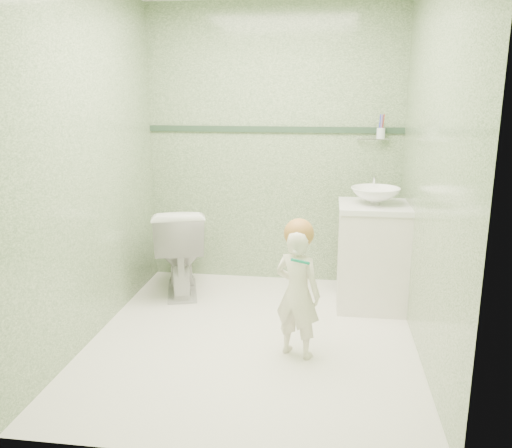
# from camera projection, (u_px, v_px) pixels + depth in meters

# --- Properties ---
(ground) EXTENTS (2.50, 2.50, 0.00)m
(ground) POSITION_uv_depth(u_px,v_px,m) (253.00, 338.00, 3.65)
(ground) COLOR white
(ground) RESTS_ON ground
(room_shell) EXTENTS (2.50, 2.54, 2.40)m
(room_shell) POSITION_uv_depth(u_px,v_px,m) (253.00, 166.00, 3.36)
(room_shell) COLOR gray
(room_shell) RESTS_ON ground
(trim_stripe) EXTENTS (2.20, 0.02, 0.05)m
(trim_stripe) POSITION_uv_depth(u_px,v_px,m) (273.00, 129.00, 4.51)
(trim_stripe) COLOR #2C4532
(trim_stripe) RESTS_ON room_shell
(vanity) EXTENTS (0.52, 0.50, 0.80)m
(vanity) POSITION_uv_depth(u_px,v_px,m) (372.00, 258.00, 4.11)
(vanity) COLOR silver
(vanity) RESTS_ON ground
(counter) EXTENTS (0.54, 0.52, 0.04)m
(counter) POSITION_uv_depth(u_px,v_px,m) (375.00, 207.00, 4.02)
(counter) COLOR white
(counter) RESTS_ON vanity
(basin) EXTENTS (0.37, 0.37, 0.13)m
(basin) POSITION_uv_depth(u_px,v_px,m) (375.00, 196.00, 3.99)
(basin) COLOR white
(basin) RESTS_ON counter
(faucet) EXTENTS (0.03, 0.13, 0.18)m
(faucet) POSITION_uv_depth(u_px,v_px,m) (374.00, 181.00, 4.15)
(faucet) COLOR silver
(faucet) RESTS_ON counter
(cup_holder) EXTENTS (0.26, 0.07, 0.21)m
(cup_holder) POSITION_uv_depth(u_px,v_px,m) (380.00, 133.00, 4.34)
(cup_holder) COLOR silver
(cup_holder) RESTS_ON room_shell
(toilet) EXTENTS (0.60, 0.82, 0.74)m
(toilet) POSITION_uv_depth(u_px,v_px,m) (180.00, 249.00, 4.43)
(toilet) COLOR white
(toilet) RESTS_ON ground
(toddler) EXTENTS (0.36, 0.31, 0.84)m
(toddler) POSITION_uv_depth(u_px,v_px,m) (297.00, 293.00, 3.32)
(toddler) COLOR silver
(toddler) RESTS_ON ground
(hair_cap) EXTENTS (0.19, 0.19, 0.19)m
(hair_cap) POSITION_uv_depth(u_px,v_px,m) (299.00, 233.00, 3.25)
(hair_cap) COLOR #AC7436
(hair_cap) RESTS_ON toddler
(teal_toothbrush) EXTENTS (0.12, 0.14, 0.08)m
(teal_toothbrush) POSITION_uv_depth(u_px,v_px,m) (300.00, 260.00, 3.12)
(teal_toothbrush) COLOR #0D8D68
(teal_toothbrush) RESTS_ON toddler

